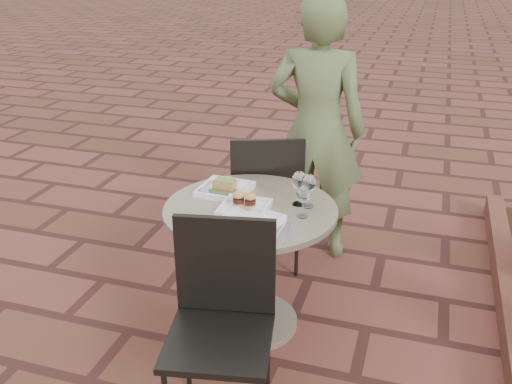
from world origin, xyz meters
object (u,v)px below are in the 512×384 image
(chair_far, at_px, (267,192))
(plate_tuna, at_px, (249,222))
(plate_salmon, at_px, (225,188))
(plate_sliders, at_px, (244,205))
(chair_near, at_px, (222,308))
(diner, at_px, (317,130))
(cafe_table, at_px, (251,249))

(chair_far, xyz_separation_m, plate_tuna, (0.14, -0.79, 0.20))
(plate_salmon, distance_m, plate_sliders, 0.26)
(plate_salmon, bearing_deg, chair_near, -70.82)
(chair_far, relative_size, plate_tuna, 2.84)
(chair_near, xyz_separation_m, plate_salmon, (-0.27, 0.77, 0.20))
(chair_near, height_order, diner, diner)
(plate_salmon, relative_size, plate_sliders, 1.15)
(chair_near, relative_size, plate_tuna, 2.84)
(chair_far, bearing_deg, plate_salmon, 58.22)
(diner, distance_m, plate_sliders, 1.00)
(plate_salmon, bearing_deg, diner, 67.18)
(cafe_table, relative_size, plate_sliders, 3.72)
(plate_sliders, bearing_deg, chair_near, -80.91)
(chair_near, bearing_deg, cafe_table, 85.92)
(chair_near, xyz_separation_m, diner, (0.07, 1.57, 0.32))
(cafe_table, bearing_deg, chair_near, -83.18)
(chair_near, relative_size, diner, 0.54)
(diner, bearing_deg, plate_sliders, 77.41)
(plate_sliders, distance_m, plate_tuna, 0.17)
(cafe_table, xyz_separation_m, plate_salmon, (-0.19, 0.14, 0.27))
(cafe_table, height_order, plate_tuna, plate_tuna)
(diner, bearing_deg, plate_salmon, 63.90)
(cafe_table, relative_size, diner, 0.52)
(plate_sliders, bearing_deg, diner, 80.70)
(plate_tuna, bearing_deg, plate_sliders, 115.85)
(cafe_table, relative_size, plate_salmon, 3.24)
(chair_near, height_order, plate_tuna, chair_near)
(plate_salmon, distance_m, plate_tuna, 0.42)
(cafe_table, bearing_deg, plate_sliders, -113.55)
(chair_far, height_order, plate_tuna, chair_far)
(cafe_table, height_order, chair_near, chair_near)
(cafe_table, height_order, chair_far, chair_far)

